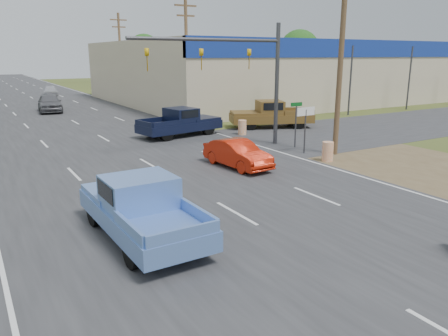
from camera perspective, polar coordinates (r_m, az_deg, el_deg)
main_road at (r=44.72m, az=-21.10°, el=6.91°), size 15.00×180.00×0.02m
cross_road at (r=23.61m, az=-11.51°, el=1.50°), size 120.00×10.00×0.02m
dirt_verge at (r=23.65m, az=21.94°, el=0.73°), size 8.00×18.00×0.01m
big_box_store at (r=58.94m, az=11.56°, el=12.44°), size 50.00×28.10×6.60m
utility_pole_1 at (r=23.88m, az=15.05°, el=14.30°), size 2.00×0.28×10.00m
utility_pole_2 at (r=38.71m, az=-4.92°, el=14.66°), size 2.00×0.28×10.00m
utility_pole_3 at (r=55.44m, az=-13.38°, el=14.30°), size 2.00×0.28×10.00m
tree_3 at (r=96.69m, az=9.79°, el=14.96°), size 8.40×8.40×10.40m
tree_5 at (r=105.65m, az=-10.37°, el=14.72°), size 7.98×7.98×9.88m
barrel_0 at (r=22.62m, az=13.39°, el=2.10°), size 0.56×0.56×1.00m
barrel_1 at (r=29.40m, az=2.39°, el=5.30°), size 0.56×0.56×1.00m
lane_sign at (r=23.95m, az=10.61°, el=6.33°), size 1.20×0.08×2.52m
street_name_sign at (r=25.50m, az=9.37°, el=6.21°), size 0.80×0.08×2.61m
signal_mast at (r=24.68m, az=1.92°, el=13.57°), size 9.12×0.40×7.00m
red_convertible at (r=20.79m, az=1.76°, el=1.83°), size 1.72×4.06×1.30m
blue_pickup at (r=13.07m, az=-10.97°, el=-4.94°), size 2.27×5.61×1.85m
navy_pickup at (r=29.10m, az=-5.57°, el=6.02°), size 5.87×3.10×1.85m
brown_pickup at (r=32.52m, az=5.93°, el=7.02°), size 6.39×4.43×1.98m
distant_car_grey at (r=44.43m, az=-21.81°, el=7.89°), size 2.51×5.16×1.70m
distant_car_silver at (r=63.20m, az=-21.72°, el=9.38°), size 2.33×4.40×1.22m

